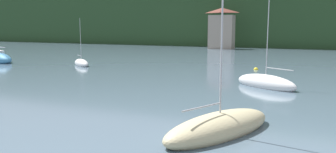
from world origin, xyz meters
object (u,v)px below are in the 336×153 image
sailboat_near_3 (220,127)px  mooring_buoy_near (256,70)px  sailboat_mid_0 (266,83)px  sailboat_far_1 (81,63)px  shore_building_west (222,29)px

sailboat_near_3 → mooring_buoy_near: sailboat_near_3 is taller
sailboat_mid_0 → mooring_buoy_near: 11.77m
sailboat_far_1 → sailboat_near_3: bearing=-3.3°
shore_building_west → sailboat_near_3: 62.65m
sailboat_far_1 → sailboat_near_3: 31.49m
sailboat_mid_0 → mooring_buoy_near: size_ratio=16.58×
mooring_buoy_near → sailboat_far_1: bearing=-167.1°
shore_building_west → sailboat_near_3: bearing=-75.0°
sailboat_mid_0 → sailboat_far_1: sailboat_mid_0 is taller
shore_building_west → sailboat_mid_0: size_ratio=1.04×
shore_building_west → sailboat_mid_0: bearing=-70.6°
shore_building_west → sailboat_near_3: shore_building_west is taller
shore_building_west → mooring_buoy_near: shore_building_west is taller
shore_building_west → sailboat_mid_0: 49.62m
sailboat_far_1 → sailboat_mid_0: bearing=21.7°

